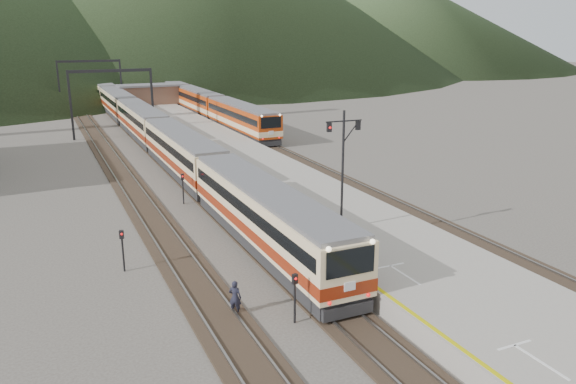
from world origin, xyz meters
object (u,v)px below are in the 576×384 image
signal_mast (343,158)px  worker (235,297)px  main_train (142,122)px  second_train (198,102)px

signal_mast → worker: bearing=-147.1°
main_train → second_train: 20.43m
second_train → worker: second_train is taller
worker → signal_mast: bearing=-107.9°
signal_mast → second_train: bearing=82.7°
main_train → worker: (-4.17, -45.31, -1.15)m
second_train → signal_mast: signal_mast is taller
main_train → worker: 45.52m
signal_mast → worker: size_ratio=4.37×
second_train → signal_mast: size_ratio=8.30×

